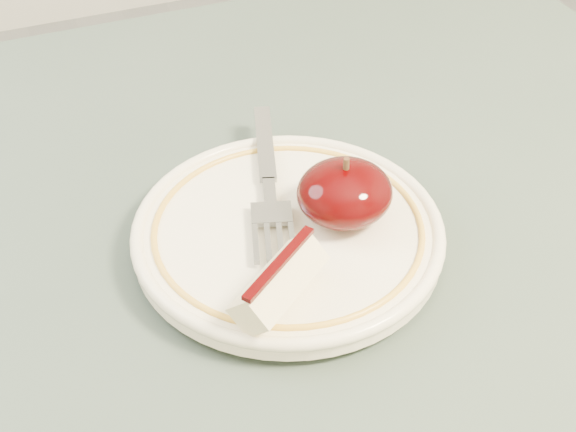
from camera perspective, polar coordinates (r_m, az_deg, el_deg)
name	(u,v)px	position (r m, az deg, el deg)	size (l,w,h in m)	color
plate	(288,232)	(0.53, 0.00, -1.15)	(0.21, 0.21, 0.02)	white
apple_half	(345,193)	(0.52, 4.05, 1.66)	(0.06, 0.06, 0.05)	black
apple_wedge	(280,282)	(0.47, -0.61, -4.73)	(0.07, 0.06, 0.03)	beige
fork	(268,181)	(0.56, -1.40, 2.49)	(0.07, 0.17, 0.00)	gray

